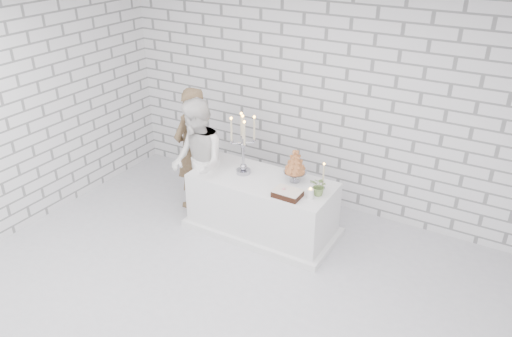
# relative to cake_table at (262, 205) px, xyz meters

# --- Properties ---
(ground) EXTENTS (6.00, 5.00, 0.01)m
(ground) POSITION_rel_cake_table_xyz_m (0.28, -1.42, -0.38)
(ground) COLOR silver
(ground) RESTS_ON ground
(ceiling) EXTENTS (6.00, 5.00, 0.01)m
(ceiling) POSITION_rel_cake_table_xyz_m (0.28, -1.42, 2.62)
(ceiling) COLOR white
(ceiling) RESTS_ON ground
(wall_back) EXTENTS (6.00, 0.01, 3.00)m
(wall_back) POSITION_rel_cake_table_xyz_m (0.28, 1.08, 1.12)
(wall_back) COLOR white
(wall_back) RESTS_ON ground
(wall_left) EXTENTS (0.01, 5.00, 3.00)m
(wall_left) POSITION_rel_cake_table_xyz_m (-2.72, -1.42, 1.12)
(wall_left) COLOR white
(wall_left) RESTS_ON ground
(cake_table) EXTENTS (1.80, 0.80, 0.75)m
(cake_table) POSITION_rel_cake_table_xyz_m (0.00, 0.00, 0.00)
(cake_table) COLOR white
(cake_table) RESTS_ON ground
(groom) EXTENTS (0.47, 0.66, 1.70)m
(groom) POSITION_rel_cake_table_xyz_m (-1.15, 0.11, 0.48)
(groom) COLOR brown
(groom) RESTS_ON ground
(bride) EXTENTS (1.03, 1.01, 1.67)m
(bride) POSITION_rel_cake_table_xyz_m (-0.86, -0.17, 0.46)
(bride) COLOR white
(bride) RESTS_ON ground
(candelabra) EXTENTS (0.35, 0.35, 0.79)m
(candelabra) POSITION_rel_cake_table_xyz_m (-0.28, 0.01, 0.77)
(candelabra) COLOR #95959F
(candelabra) RESTS_ON cake_table
(croquembouche) EXTENTS (0.35, 0.35, 0.44)m
(croquembouche) POSITION_rel_cake_table_xyz_m (0.37, 0.14, 0.59)
(croquembouche) COLOR #9D5528
(croquembouche) RESTS_ON cake_table
(chocolate_cake) EXTENTS (0.32, 0.23, 0.08)m
(chocolate_cake) POSITION_rel_cake_table_xyz_m (0.46, -0.23, 0.42)
(chocolate_cake) COLOR black
(chocolate_cake) RESTS_ON cake_table
(pillar_candle) EXTENTS (0.09, 0.09, 0.12)m
(pillar_candle) POSITION_rel_cake_table_xyz_m (0.71, -0.13, 0.44)
(pillar_candle) COLOR white
(pillar_candle) RESTS_ON cake_table
(extra_taper) EXTENTS (0.07, 0.07, 0.32)m
(extra_taper) POSITION_rel_cake_table_xyz_m (0.74, 0.15, 0.54)
(extra_taper) COLOR beige
(extra_taper) RESTS_ON cake_table
(flowers) EXTENTS (0.23, 0.21, 0.23)m
(flowers) POSITION_rel_cake_table_xyz_m (0.76, -0.01, 0.49)
(flowers) COLOR #4A7842
(flowers) RESTS_ON cake_table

